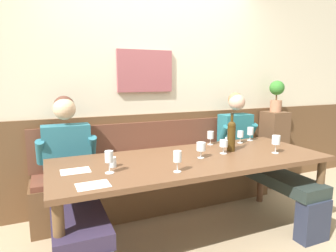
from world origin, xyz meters
The scene contains 22 objects.
ground_plane centered at (0.00, 0.00, -0.01)m, with size 6.80×6.80×0.02m, color tan.
room_wall_back centered at (0.00, 1.09, 1.40)m, with size 6.80×0.12×2.80m.
wood_wainscot_panel centered at (0.00, 1.04, 0.51)m, with size 6.80×0.03×1.02m, color brown.
wall_bench centered at (0.00, 0.83, 0.28)m, with size 2.66×0.42×0.94m.
dining_table centered at (0.00, 0.10, 0.68)m, with size 2.36×0.91×0.75m.
person_left_seat centered at (-0.97, 0.41, 0.60)m, with size 0.54×1.34×1.26m.
person_center_left_seat centered at (0.96, 0.42, 0.60)m, with size 0.49×1.34×1.26m.
wine_bottle_clear_water centered at (0.44, 0.16, 0.90)m, with size 0.08×0.08×0.36m.
wine_glass_by_bottle centered at (0.77, -0.06, 0.86)m, with size 0.07×0.07×0.16m.
wine_glass_center_rear centered at (-0.74, -0.02, 0.86)m, with size 0.07×0.07×0.16m.
wine_glass_left_end centered at (-0.28, -0.19, 0.86)m, with size 0.06×0.06×0.16m.
wine_glass_center_front centered at (0.91, 0.47, 0.85)m, with size 0.07×0.07×0.15m.
wine_glass_mid_right centered at (0.32, 0.11, 0.84)m, with size 0.07×0.07×0.13m.
wine_glass_mid_left centered at (0.40, 0.47, 0.84)m, with size 0.06×0.06×0.14m.
wine_glass_right_end centered at (0.06, 0.07, 0.84)m, with size 0.08×0.08×0.14m.
wine_glass_near_bucket centered at (0.73, 0.41, 0.84)m, with size 0.06×0.06×0.13m.
water_tumbler_right centered at (0.52, 0.33, 0.80)m, with size 0.06×0.06×0.09m, color silver.
water_tumbler_left centered at (-0.69, 0.12, 0.79)m, with size 0.06×0.06×0.08m, color silver.
tasting_sheet_left_guest centered at (-0.89, -0.22, 0.75)m, with size 0.21×0.15×0.00m, color white.
tasting_sheet_right_guest centered at (-0.96, 0.12, 0.75)m, with size 0.21×0.15×0.00m, color white.
corner_pedestal centered at (1.63, 0.86, 0.50)m, with size 0.28×0.28×0.99m, color brown.
potted_plant centered at (1.63, 0.86, 1.22)m, with size 0.19×0.19×0.40m.
Camera 1 is at (-1.14, -2.01, 1.43)m, focal length 30.78 mm.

